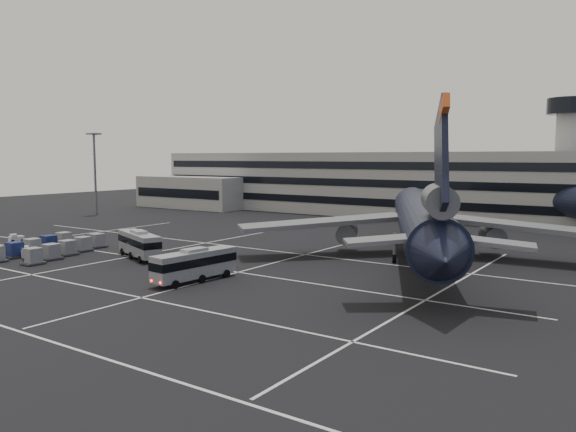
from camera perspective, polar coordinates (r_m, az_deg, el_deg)
The scene contains 11 objects.
ground at distance 69.41m, azimuth -14.91°, elevation -4.96°, with size 260.00×260.00×0.00m, color black.
lane_markings at distance 69.17m, azimuth -13.94°, elevation -4.97°, with size 90.00×55.62×0.01m.
terminal at distance 127.84m, azimuth 9.07°, elevation 3.22°, with size 125.00×26.00×24.00m.
hills at distance 218.26m, azimuth 25.35°, elevation -1.16°, with size 352.00×180.00×44.00m.
lightpole_left at distance 133.08m, azimuth -19.05°, elevation 5.18°, with size 2.40×2.40×18.28m.
trijet_main at distance 71.26m, azimuth 13.39°, elevation -0.37°, with size 43.35×54.38×18.08m.
bus_near at distance 59.53m, azimuth -9.46°, elevation -4.77°, with size 3.32×10.11×3.50m.
bus_far at distance 74.74m, azimuth -14.89°, elevation -2.66°, with size 10.28×5.96×3.58m.
tug_a at distance 95.31m, azimuth -25.92°, elevation -2.07°, with size 1.53×2.19×1.29m.
tug_b at distance 80.73m, azimuth -24.93°, elevation -3.35°, with size 2.53×2.42×1.41m.
uld_cluster at distance 81.47m, azimuth -23.05°, elevation -2.93°, with size 12.37×17.23×2.03m.
Camera 1 is at (51.99, -44.14, 12.95)m, focal length 35.00 mm.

